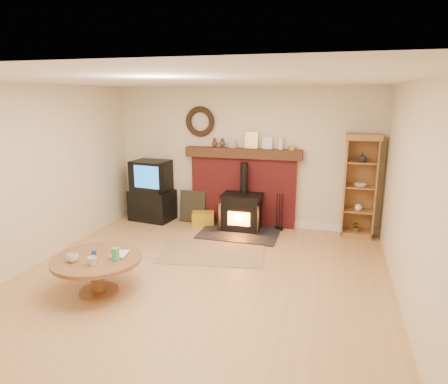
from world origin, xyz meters
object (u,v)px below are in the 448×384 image
(tv_unit, at_px, (152,192))
(coffee_table, at_px, (97,264))
(wood_stove, at_px, (242,214))
(curio_cabinet, at_px, (360,186))

(tv_unit, height_order, coffee_table, tv_unit)
(wood_stove, xyz_separation_m, coffee_table, (-1.20, -2.80, 0.05))
(tv_unit, distance_m, curio_cabinet, 3.92)
(wood_stove, bearing_deg, coffee_table, -113.23)
(wood_stove, height_order, coffee_table, wood_stove)
(coffee_table, bearing_deg, tv_unit, 102.72)
(tv_unit, bearing_deg, coffee_table, -77.28)
(curio_cabinet, xyz_separation_m, coffee_table, (-3.23, -3.08, -0.53))
(curio_cabinet, height_order, coffee_table, curio_cabinet)
(tv_unit, xyz_separation_m, curio_cabinet, (3.90, 0.08, 0.34))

